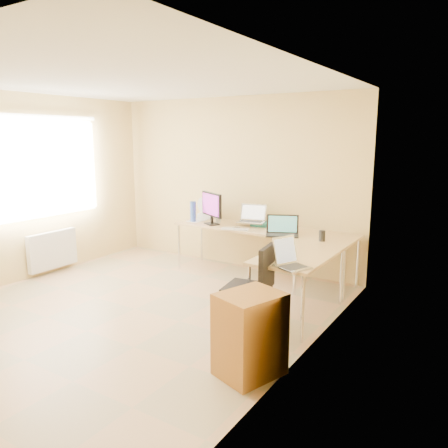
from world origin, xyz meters
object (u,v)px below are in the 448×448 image
Objects in this scene: keyboard at (235,229)px; desk_fan at (205,209)px; laptop_black at (282,226)px; monitor at (212,208)px; mug at (218,221)px; cabinet at (250,334)px; laptop_return at (292,256)px; office_chair at (246,285)px; desk_main at (262,253)px; water_bottle at (193,212)px; laptop_center at (252,214)px; desk_return at (298,285)px.

desk_fan reaches higher than keyboard.
desk_fan is (-1.56, 0.48, 0.02)m from laptop_black.
mug is at bearing 83.15° from monitor.
cabinet is (1.41, -2.09, -0.38)m from keyboard.
mug reaches higher than keyboard.
office_chair is at bearing 128.27° from laptop_return.
desk_fan is (-0.41, 0.26, 0.11)m from mug.
water_bottle reaches higher than desk_main.
desk_fan reaches higher than laptop_black.
keyboard is 3.96× the size of mug.
laptop_center is 1.01× the size of keyboard.
desk_fan is at bearing 125.33° from office_chair.
monitor is 0.56m from keyboard.
desk_main is 0.72m from laptop_black.
monitor is 1.58× the size of laptop_return.
keyboard is 0.87m from water_bottle.
desk_fan is 0.43× the size of cabinet.
laptop_black is at bearing -33.13° from desk_main.
mug reaches higher than cabinet.
desk_return is 13.36× the size of mug.
laptop_black reaches higher than cabinet.
monitor is at bearing 124.97° from office_chair.
laptop_return is 0.98m from cabinet.
desk_return is 0.73m from office_chair.
water_bottle is at bearing 82.43° from laptop_return.
keyboard is at bearing -11.37° from water_bottle.
laptop_return is (1.13, -1.54, 0.48)m from desk_main.
keyboard is (-0.28, -0.30, 0.37)m from desk_main.
monitor is at bearing -171.74° from laptop_center.
laptop_return is (2.25, -1.41, -0.04)m from water_bottle.
cabinet is (1.34, -2.45, -0.55)m from laptop_center.
desk_return is 3.33× the size of laptop_center.
water_bottle reaches higher than laptop_black.
desk_return is 0.74m from laptop_return.
keyboard is at bearing 73.12° from laptop_return.
mug is 0.28× the size of laptop_return.
laptop_return is at bearing 108.64° from cabinet.
desk_fan is (-1.13, 0.20, 0.52)m from desk_main.
laptop_black is at bearing -10.81° from mug.
office_chair is at bearing -34.55° from desk_fan.
laptop_return is at bearing -74.47° from desk_return.
desk_return is at bearing 40.05° from laptop_return.
desk_main is at bearing 60.68° from laptop_return.
desk_main is 0.59m from laptop_center.
laptop_black is 1.35× the size of desk_fan.
water_bottle is at bearing -173.51° from desk_main.
laptop_black is at bearing 126.87° from cabinet.
keyboard is (-0.07, -0.36, -0.17)m from laptop_center.
cabinet is (0.69, -2.11, -0.50)m from laptop_black.
mug is 2.99m from cabinet.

